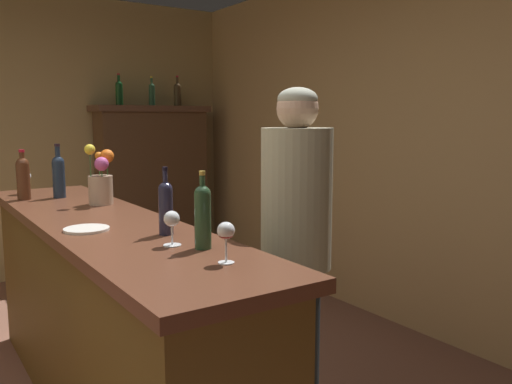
{
  "coord_description": "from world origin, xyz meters",
  "views": [
    {
      "loc": [
        -0.34,
        -2.29,
        1.51
      ],
      "look_at": [
        1.29,
        0.11,
        1.1
      ],
      "focal_mm": 37.2,
      "sensor_mm": 36.0,
      "label": 1
    }
  ],
  "objects": [
    {
      "name": "wall_right",
      "position": [
        2.69,
        0.0,
        1.33
      ],
      "size": [
        0.12,
        6.04,
        2.66
      ],
      "primitive_type": "cube",
      "color": "tan",
      "rests_on": "ground"
    },
    {
      "name": "bar_counter",
      "position": [
        0.46,
        0.23,
        0.52
      ],
      "size": [
        0.59,
        2.72,
        1.02
      ],
      "color": "#563D18",
      "rests_on": "ground"
    },
    {
      "name": "display_cabinet",
      "position": [
        1.8,
        2.74,
        0.85
      ],
      "size": [
        1.17,
        0.37,
        1.63
      ],
      "color": "#513723",
      "rests_on": "ground"
    },
    {
      "name": "wine_bottle_merlot",
      "position": [
        0.27,
        1.1,
        1.16
      ],
      "size": [
        0.08,
        0.08,
        0.3
      ],
      "color": "#4E2917",
      "rests_on": "bar_counter"
    },
    {
      "name": "wine_bottle_chardonnay",
      "position": [
        0.47,
        1.07,
        1.17
      ],
      "size": [
        0.07,
        0.07,
        0.33
      ],
      "color": "#1D2A3C",
      "rests_on": "bar_counter"
    },
    {
      "name": "wine_bottle_syrah",
      "position": [
        0.59,
        -0.57,
        1.15
      ],
      "size": [
        0.06,
        0.06,
        0.29
      ],
      "color": "#29482B",
      "rests_on": "bar_counter"
    },
    {
      "name": "wine_bottle_pinot",
      "position": [
        0.58,
        -0.26,
        1.15
      ],
      "size": [
        0.06,
        0.06,
        0.29
      ],
      "color": "#25233A",
      "rests_on": "bar_counter"
    },
    {
      "name": "wine_glass_front",
      "position": [
        0.32,
        1.35,
        1.13
      ],
      "size": [
        0.08,
        0.08,
        0.15
      ],
      "color": "white",
      "rests_on": "bar_counter"
    },
    {
      "name": "wine_glass_mid",
      "position": [
        0.51,
        -0.46,
        1.12
      ],
      "size": [
        0.07,
        0.07,
        0.14
      ],
      "color": "white",
      "rests_on": "bar_counter"
    },
    {
      "name": "wine_glass_rear",
      "position": [
        0.55,
        -0.79,
        1.13
      ],
      "size": [
        0.06,
        0.06,
        0.14
      ],
      "color": "white",
      "rests_on": "bar_counter"
    },
    {
      "name": "flower_arrangement",
      "position": [
        0.6,
        0.67,
        1.16
      ],
      "size": [
        0.17,
        0.16,
        0.34
      ],
      "color": "tan",
      "rests_on": "bar_counter"
    },
    {
      "name": "cheese_plate",
      "position": [
        0.32,
        0.01,
        1.03
      ],
      "size": [
        0.2,
        0.2,
        0.01
      ],
      "primitive_type": "cylinder",
      "color": "white",
      "rests_on": "bar_counter"
    },
    {
      "name": "display_bottle_left",
      "position": [
        1.47,
        2.74,
        1.76
      ],
      "size": [
        0.07,
        0.07,
        0.3
      ],
      "color": "#123F1B",
      "rests_on": "display_cabinet"
    },
    {
      "name": "display_bottle_midleft",
      "position": [
        1.81,
        2.74,
        1.75
      ],
      "size": [
        0.06,
        0.06,
        0.29
      ],
      "color": "#264D33",
      "rests_on": "display_cabinet"
    },
    {
      "name": "display_bottle_center",
      "position": [
        2.09,
        2.74,
        1.76
      ],
      "size": [
        0.08,
        0.08,
        0.31
      ],
      "color": "#41311E",
      "rests_on": "display_cabinet"
    },
    {
      "name": "bartender",
      "position": [
        1.12,
        -0.46,
        0.91
      ],
      "size": [
        0.32,
        0.32,
        1.64
      ],
      "rotation": [
        0.0,
        0.0,
        3.33
      ],
      "color": "#252F36",
      "rests_on": "ground"
    }
  ]
}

